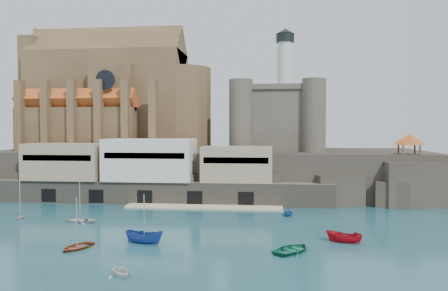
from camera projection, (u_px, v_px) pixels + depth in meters
name	position (u px, v px, depth m)	size (l,w,h in m)	color
ground	(172.00, 228.00, 65.67)	(300.00, 300.00, 0.00)	#194953
promontory	(209.00, 171.00, 104.63)	(100.00, 36.00, 10.00)	black
quay	(149.00, 173.00, 89.49)	(70.00, 12.00, 13.05)	#686053
church	(115.00, 101.00, 109.12)	(47.00, 25.93, 30.51)	brown
castle_keep	(277.00, 115.00, 104.07)	(21.20, 21.20, 29.30)	#454136
rock_outcrop	(409.00, 184.00, 86.59)	(14.50, 10.50, 8.70)	black
pavilion	(409.00, 141.00, 86.44)	(6.40, 6.40, 5.40)	brown
boat_0	(77.00, 248.00, 54.47)	(3.54, 1.03, 4.95)	#9A3B18
boat_1	(120.00, 276.00, 44.24)	(2.96, 1.80, 3.42)	silver
boat_2	(144.00, 243.00, 57.06)	(2.03, 2.09, 5.40)	navy
boat_3	(292.00, 252.00, 52.97)	(4.25, 1.23, 5.95)	#156F4B
boat_4	(20.00, 219.00, 72.80)	(2.26, 1.38, 2.62)	beige
boat_5	(344.00, 242.00, 57.38)	(1.77, 1.82, 4.70)	#AE0C18
boat_6	(80.00, 222.00, 70.27)	(3.79, 1.10, 5.31)	beige
boat_7	(288.00, 215.00, 75.49)	(2.79, 1.70, 3.23)	#184B9C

